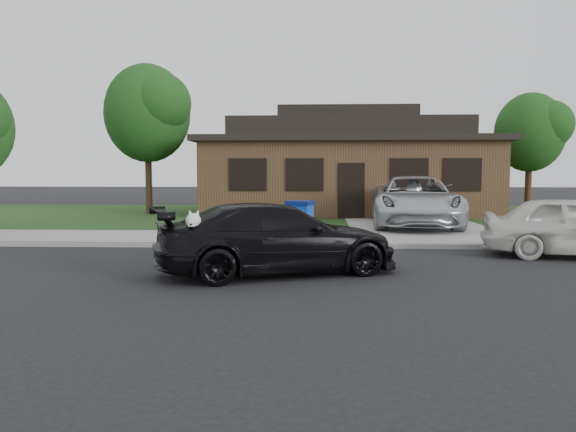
{
  "coord_description": "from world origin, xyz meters",
  "views": [
    {
      "loc": [
        2.57,
        -10.7,
        1.96
      ],
      "look_at": [
        2.07,
        0.01,
        1.1
      ],
      "focal_mm": 35.0,
      "sensor_mm": 36.0,
      "label": 1
    }
  ],
  "objects": [
    {
      "name": "ground",
      "position": [
        0.0,
        0.0,
        0.0
      ],
      "size": [
        120.0,
        120.0,
        0.0
      ],
      "primitive_type": "plane",
      "color": "black",
      "rests_on": "ground"
    },
    {
      "name": "sidewalk",
      "position": [
        0.0,
        5.0,
        0.06
      ],
      "size": [
        60.0,
        3.0,
        0.12
      ],
      "primitive_type": "cube",
      "color": "gray",
      "rests_on": "ground"
    },
    {
      "name": "curb",
      "position": [
        0.0,
        3.5,
        0.06
      ],
      "size": [
        60.0,
        0.12,
        0.12
      ],
      "primitive_type": "cube",
      "color": "gray",
      "rests_on": "ground"
    },
    {
      "name": "lawn",
      "position": [
        0.0,
        13.0,
        0.07
      ],
      "size": [
        60.0,
        13.0,
        0.13
      ],
      "primitive_type": "cube",
      "color": "#193814",
      "rests_on": "ground"
    },
    {
      "name": "driveway",
      "position": [
        6.0,
        10.0,
        0.07
      ],
      "size": [
        4.5,
        13.0,
        0.14
      ],
      "primitive_type": "cube",
      "color": "gray",
      "rests_on": "ground"
    },
    {
      "name": "sedan",
      "position": [
        1.86,
        -0.09,
        0.68
      ],
      "size": [
        5.03,
        3.45,
        1.35
      ],
      "rotation": [
        0.0,
        0.0,
        1.94
      ],
      "color": "black",
      "rests_on": "ground"
    },
    {
      "name": "minivan",
      "position": [
        5.94,
        8.2,
        0.97
      ],
      "size": [
        3.29,
        6.2,
        1.66
      ],
      "primitive_type": "imported",
      "rotation": [
        0.0,
        0.0,
        -0.09
      ],
      "color": "#BABEC2",
      "rests_on": "driveway"
    },
    {
      "name": "recycling_bin",
      "position": [
        2.2,
        4.09,
        0.66
      ],
      "size": [
        0.79,
        0.79,
        1.06
      ],
      "rotation": [
        0.0,
        0.0,
        -0.29
      ],
      "color": "#0E3EA1",
      "rests_on": "sidewalk"
    },
    {
      "name": "house",
      "position": [
        4.0,
        15.0,
        2.13
      ],
      "size": [
        12.6,
        8.6,
        4.65
      ],
      "color": "#422B1C",
      "rests_on": "ground"
    },
    {
      "name": "tree_0",
      "position": [
        -4.34,
        12.88,
        4.48
      ],
      "size": [
        3.78,
        3.6,
        6.34
      ],
      "color": "#332114",
      "rests_on": "ground"
    },
    {
      "name": "tree_1",
      "position": [
        12.14,
        14.4,
        3.71
      ],
      "size": [
        3.15,
        3.0,
        5.25
      ],
      "color": "#332114",
      "rests_on": "ground"
    }
  ]
}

